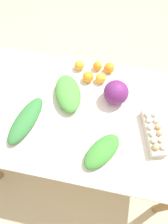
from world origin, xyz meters
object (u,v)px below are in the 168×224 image
object	(u,v)px
greens_bunch_beet_tops	(26,120)
orange_1	(79,65)
cabbage_purple	(116,93)
egg_carton	(154,132)
greens_bunch_scallion	(102,151)
orange_0	(88,77)
orange_3	(97,66)
orange_2	(101,78)
greens_bunch_dandelion	(68,93)
orange_4	(109,68)

from	to	relation	value
greens_bunch_beet_tops	orange_1	world-z (taller)	greens_bunch_beet_tops
cabbage_purple	egg_carton	distance (m)	0.34
greens_bunch_scallion	orange_1	size ratio (longest dim) A/B	3.72
egg_carton	orange_0	size ratio (longest dim) A/B	4.07
orange_0	orange_3	xyz separation A→B (m)	(-0.05, -0.11, -0.01)
greens_bunch_beet_tops	egg_carton	bearing A→B (deg)	-174.25
greens_bunch_scallion	orange_3	distance (m)	0.64
greens_bunch_scallion	orange_2	size ratio (longest dim) A/B	3.65
egg_carton	greens_bunch_dandelion	size ratio (longest dim) A/B	1.05
cabbage_purple	orange_4	bearing A→B (deg)	-72.04
egg_carton	greens_bunch_scallion	distance (m)	0.34
orange_0	orange_2	xyz separation A→B (m)	(-0.09, -0.01, -0.00)
egg_carton	orange_2	world-z (taller)	egg_carton
orange_0	orange_3	size ratio (longest dim) A/B	1.18
greens_bunch_dandelion	orange_4	world-z (taller)	greens_bunch_dandelion
egg_carton	greens_bunch_beet_tops	xyz separation A→B (m)	(0.78, 0.08, -0.00)
greens_bunch_scallion	orange_0	distance (m)	0.54
orange_4	orange_3	bearing A→B (deg)	-3.03
cabbage_purple	greens_bunch_scallion	distance (m)	0.39
greens_bunch_beet_tops	greens_bunch_dandelion	xyz separation A→B (m)	(-0.21, -0.24, 0.01)
greens_bunch_beet_tops	orange_0	world-z (taller)	same
cabbage_purple	greens_bunch_scallion	xyz separation A→B (m)	(0.02, 0.39, -0.05)
cabbage_purple	egg_carton	bearing A→B (deg)	141.65
cabbage_purple	orange_3	xyz separation A→B (m)	(0.16, -0.23, -0.05)
greens_bunch_scallion	cabbage_purple	bearing A→B (deg)	-93.51
orange_3	orange_1	bearing A→B (deg)	10.14
cabbage_purple	greens_bunch_beet_tops	size ratio (longest dim) A/B	0.46
orange_2	cabbage_purple	bearing A→B (deg)	132.70
greens_bunch_dandelion	orange_1	size ratio (longest dim) A/B	4.12
greens_bunch_dandelion	orange_2	size ratio (longest dim) A/B	4.05
orange_2	orange_4	world-z (taller)	same
orange_4	orange_0	bearing A→B (deg)	39.60
cabbage_purple	egg_carton	xyz separation A→B (m)	(-0.26, 0.21, -0.04)
orange_1	orange_2	distance (m)	0.19
cabbage_purple	orange_2	distance (m)	0.18
greens_bunch_beet_tops	orange_2	size ratio (longest dim) A/B	4.83
greens_bunch_beet_tops	orange_0	xyz separation A→B (m)	(-0.32, -0.41, -0.00)
orange_1	orange_2	bearing A→B (deg)	154.16
greens_bunch_beet_tops	orange_4	bearing A→B (deg)	-130.97
egg_carton	orange_2	xyz separation A→B (m)	(0.38, -0.34, -0.01)
orange_2	greens_bunch_beet_tops	bearing A→B (deg)	45.71
cabbage_purple	greens_bunch_beet_tops	distance (m)	0.60
greens_bunch_scallion	orange_0	bearing A→B (deg)	-70.24
cabbage_purple	orange_3	bearing A→B (deg)	-55.54
orange_2	orange_3	bearing A→B (deg)	-68.12
greens_bunch_beet_tops	orange_1	size ratio (longest dim) A/B	4.92
greens_bunch_beet_tops	orange_3	bearing A→B (deg)	-124.83
orange_0	orange_4	distance (m)	0.17
greens_bunch_beet_tops	orange_1	xyz separation A→B (m)	(-0.23, -0.50, -0.00)
orange_0	greens_bunch_scallion	bearing A→B (deg)	109.76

